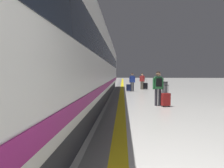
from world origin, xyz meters
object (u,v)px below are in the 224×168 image
Objects in this scene: suitcase_mid at (146,86)px; suitcase_far at (129,88)px; waste_bin at (165,87)px; passenger_near at (158,85)px; passenger_far at (132,81)px; suitcase_near at (166,99)px; passenger_mid at (142,80)px; high_speed_train at (73,52)px.

suitcase_far is (-1.68, -1.96, -0.01)m from suitcase_mid.
waste_bin is at bearing -71.04° from suitcase_mid.
passenger_near is at bearing -93.20° from suitcase_mid.
passenger_near is 1.05× the size of passenger_far.
suitcase_mid is 2.59m from suitcase_far.
passenger_mid is at bearing 90.99° from suitcase_near.
waste_bin is (1.41, -3.27, -0.46)m from passenger_mid.
passenger_near is 1.05× the size of passenger_mid.
passenger_near is 6.84m from suitcase_far.
passenger_mid reaches higher than suitcase_far.
high_speed_train is 4.78m from suitcase_near.
passenger_near is 0.74m from suitcase_near.
high_speed_train is at bearing -111.28° from passenger_far.
high_speed_train is at bearing -171.75° from suitcase_near.
high_speed_train is at bearing -130.87° from waste_bin.
passenger_near reaches higher than suitcase_mid.
suitcase_far is at bearing 156.70° from waste_bin.
suitcase_mid is at bearing 49.40° from suitcase_far.
passenger_far is (-1.04, -1.83, 0.01)m from passenger_mid.
passenger_near is 1.62× the size of suitcase_mid.
suitcase_far is at bearing 100.16° from passenger_near.
suitcase_near is 1.13× the size of waste_bin.
passenger_far is 2.88m from waste_bin.
high_speed_train is 44.94× the size of suitcase_far.
suitcase_mid is (4.39, 9.48, -2.15)m from high_speed_train.
suitcase_mid is at bearing -18.97° from passenger_mid.
waste_bin is at bearing 74.10° from passenger_near.
passenger_near is 8.70m from suitcase_mid.
waste_bin is at bearing -66.72° from passenger_mid.
passenger_mid reaches higher than waste_bin.
high_speed_train is 10.54m from passenger_mid.
suitcase_far is (-1.20, 6.70, -0.65)m from passenger_near.
passenger_mid is at bearing 113.28° from waste_bin.
passenger_far is (-0.88, 6.94, -0.06)m from passenger_near.
suitcase_mid is at bearing 65.17° from high_speed_train.
suitcase_near is at bearing -89.01° from passenger_mid.
high_speed_train is 8.28m from suitcase_far.
passenger_far is at bearing 37.51° from suitcase_far.
high_speed_train is 8.61m from waste_bin.
passenger_far is 0.71m from suitcase_far.
suitcase_near reaches higher than suitcase_mid.
suitcase_mid is 1.12× the size of waste_bin.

